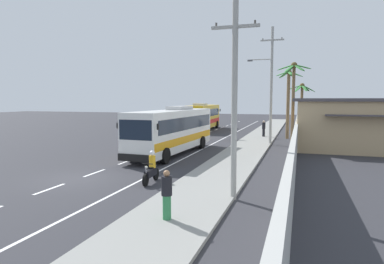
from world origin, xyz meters
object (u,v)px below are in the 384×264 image
at_px(utility_pole_mid, 271,83).
at_px(motorcycle_beside_bus, 233,134).
at_px(pedestrian_near_kerb, 167,194).
at_px(roadside_building, 382,125).
at_px(coach_bus_foreground, 173,129).
at_px(palm_third, 288,93).
at_px(palm_nearest, 302,98).
at_px(coach_bus_far_lane, 202,116).
at_px(utility_pole_nearest, 234,96).
at_px(palm_second, 294,86).
at_px(pedestrian_midwalk, 264,128).
at_px(motorcycle_trailing, 151,170).

bearing_deg(utility_pole_mid, motorcycle_beside_bus, 154.69).
relative_size(motorcycle_beside_bus, pedestrian_near_kerb, 1.19).
bearing_deg(roadside_building, utility_pole_mid, 173.92).
relative_size(coach_bus_foreground, palm_third, 1.57).
relative_size(palm_nearest, palm_third, 0.84).
bearing_deg(pedestrian_near_kerb, utility_pole_mid, -156.04).
bearing_deg(coach_bus_far_lane, palm_nearest, -0.79).
bearing_deg(roadside_building, utility_pole_nearest, -117.66).
height_order(coach_bus_far_lane, utility_pole_mid, utility_pole_mid).
distance_m(coach_bus_foreground, utility_pole_nearest, 12.40).
distance_m(utility_pole_mid, roadside_building, 9.56).
bearing_deg(palm_nearest, pedestrian_near_kerb, -97.23).
distance_m(coach_bus_foreground, roadside_building, 16.69).
distance_m(utility_pole_mid, palm_second, 2.16).
bearing_deg(pedestrian_midwalk, palm_second, -157.79).
bearing_deg(pedestrian_midwalk, utility_pole_mid, 179.67).
relative_size(coach_bus_far_lane, roadside_building, 0.79).
distance_m(coach_bus_foreground, pedestrian_near_kerb, 14.46).
height_order(palm_third, roadside_building, palm_third).
bearing_deg(utility_pole_nearest, utility_pole_mid, 90.30).
relative_size(motorcycle_beside_bus, palm_second, 0.26).
bearing_deg(utility_pole_nearest, palm_second, 84.25).
bearing_deg(palm_nearest, utility_pole_nearest, -95.01).
height_order(motorcycle_beside_bus, palm_second, palm_second).
relative_size(coach_bus_far_lane, motorcycle_trailing, 5.51).
bearing_deg(utility_pole_nearest, palm_nearest, 84.99).
bearing_deg(palm_nearest, motorcycle_trailing, -103.89).
distance_m(coach_bus_foreground, pedestrian_midwalk, 13.98).
bearing_deg(utility_pole_nearest, palm_third, 86.88).
bearing_deg(palm_second, palm_third, 97.53).
bearing_deg(motorcycle_trailing, pedestrian_midwalk, 81.48).
bearing_deg(pedestrian_near_kerb, coach_bus_foreground, -131.69).
height_order(palm_nearest, roadside_building, palm_nearest).
bearing_deg(pedestrian_near_kerb, palm_nearest, -159.18).
xyz_separation_m(pedestrian_near_kerb, palm_third, (2.85, 26.45, 3.75)).
height_order(motorcycle_trailing, roadside_building, roadside_building).
xyz_separation_m(pedestrian_midwalk, palm_nearest, (3.78, 6.82, 3.20)).
height_order(coach_bus_foreground, roadside_building, roadside_building).
relative_size(pedestrian_midwalk, utility_pole_nearest, 0.21).
distance_m(utility_pole_mid, palm_nearest, 12.59).
distance_m(pedestrian_near_kerb, utility_pole_nearest, 4.89).
relative_size(coach_bus_far_lane, utility_pole_nearest, 1.33).
bearing_deg(utility_pole_mid, palm_second, 23.86).
xyz_separation_m(coach_bus_foreground, motorcycle_trailing, (2.20, -8.67, -1.21)).
distance_m(motorcycle_trailing, palm_third, 22.69).
distance_m(pedestrian_midwalk, utility_pole_mid, 7.11).
xyz_separation_m(palm_nearest, palm_second, (-0.75, -11.36, 1.03)).
relative_size(motorcycle_trailing, palm_nearest, 0.32).
relative_size(coach_bus_foreground, motorcycle_beside_bus, 5.77).
distance_m(coach_bus_far_lane, utility_pole_nearest, 31.79).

